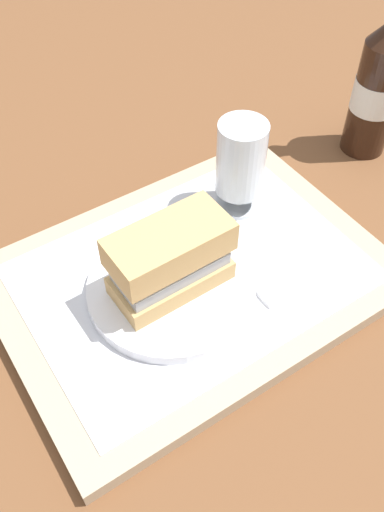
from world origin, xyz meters
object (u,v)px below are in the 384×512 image
plate (171,288)px  sandwich (173,258)px  beer_bottle (379,85)px  beer_glass (241,164)px

plate → sandwich: bearing=1.1°
sandwich → beer_bottle: bearing=11.7°
plate → sandwich: (0.00, 0.00, 0.05)m
beer_glass → plate: bearing=-153.6°
beer_glass → beer_bottle: (0.25, 0.02, 0.01)m
plate → beer_glass: beer_glass is taller
beer_bottle → beer_glass: bearing=-176.3°
plate → sandwich: 0.05m
plate → beer_bottle: bearing=12.8°
sandwich → beer_glass: bearing=25.8°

